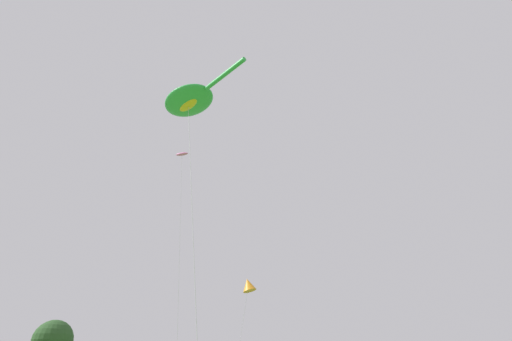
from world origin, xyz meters
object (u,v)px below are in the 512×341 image
at_px(big_show_kite, 190,101).
at_px(tree_pine_center, 53,341).
at_px(small_kite_delta_white, 182,156).
at_px(small_kite_diamond_red, 248,285).

xyz_separation_m(big_show_kite, tree_pine_center, (11.33, 48.50, -11.02)).
relative_size(big_show_kite, small_kite_delta_white, 0.83).
relative_size(small_kite_diamond_red, tree_pine_center, 1.03).
bearing_deg(small_kite_delta_white, tree_pine_center, -35.68).
distance_m(small_kite_delta_white, tree_pine_center, 39.92).
height_order(small_kite_diamond_red, small_kite_delta_white, small_kite_delta_white).
bearing_deg(small_kite_diamond_red, tree_pine_center, 54.73).
bearing_deg(small_kite_delta_white, small_kite_diamond_red, -152.18).
height_order(big_show_kite, small_kite_diamond_red, big_show_kite).
xyz_separation_m(small_kite_diamond_red, tree_pine_center, (-1.27, 40.59, -2.49)).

